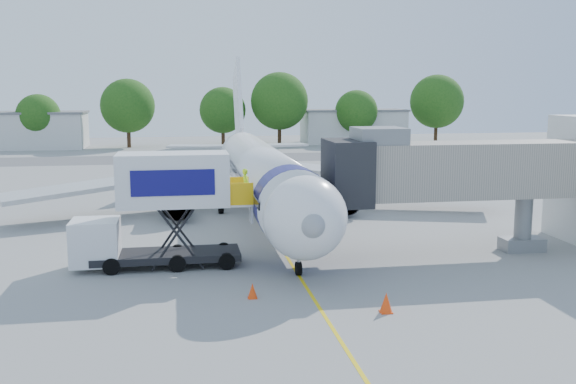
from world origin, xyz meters
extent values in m
plane|color=gray|center=(0.00, 0.00, 0.00)|extent=(160.00, 160.00, 0.00)
cube|color=yellow|center=(0.00, 0.00, 0.01)|extent=(0.15, 70.00, 0.01)
cube|color=#59595B|center=(0.00, 42.00, 0.00)|extent=(120.00, 10.00, 0.01)
cylinder|color=white|center=(0.00, 3.00, 3.00)|extent=(3.70, 28.00, 3.70)
sphere|color=white|center=(0.00, -11.00, 3.00)|extent=(3.70, 3.70, 3.70)
sphere|color=gray|center=(0.00, -12.55, 3.00)|extent=(1.10, 1.10, 1.10)
cone|color=white|center=(0.00, 20.00, 3.00)|extent=(3.70, 6.00, 3.70)
cube|color=white|center=(0.00, 21.00, 7.20)|extent=(0.35, 7.26, 8.29)
cube|color=#B1B3B6|center=(9.00, 6.50, 2.30)|extent=(16.17, 9.32, 1.42)
cube|color=#B1B3B6|center=(-9.00, 6.50, 2.30)|extent=(16.17, 9.32, 1.42)
cylinder|color=#999BA0|center=(5.50, 4.50, 1.30)|extent=(2.10, 3.60, 2.10)
cylinder|color=#999BA0|center=(-5.50, 4.50, 1.30)|extent=(2.10, 3.60, 2.10)
cube|color=black|center=(0.00, -11.30, 3.45)|extent=(2.60, 1.39, 0.81)
cylinder|color=#100D61|center=(0.00, -8.00, 3.00)|extent=(3.73, 2.00, 3.73)
cylinder|color=silver|center=(0.00, -9.50, 0.75)|extent=(0.16, 0.16, 1.50)
cylinder|color=black|center=(0.00, -9.50, 0.32)|extent=(0.25, 0.64, 0.64)
cylinder|color=black|center=(2.60, 6.00, 0.45)|extent=(0.35, 0.90, 0.90)
cylinder|color=black|center=(-2.60, 6.00, 0.45)|extent=(0.35, 0.90, 0.90)
cube|color=#A9A091|center=(9.00, -7.00, 4.40)|extent=(13.60, 2.60, 2.80)
cube|color=black|center=(2.90, -7.00, 4.40)|extent=(2.00, 3.20, 3.20)
cube|color=slate|center=(4.50, -7.00, 6.20)|extent=(2.40, 2.40, 0.80)
cylinder|color=slate|center=(12.50, -7.00, 1.50)|extent=(0.90, 0.90, 3.00)
cube|color=slate|center=(12.50, -7.00, 0.35)|extent=(2.20, 1.20, 0.70)
cylinder|color=black|center=(11.60, -7.00, 0.35)|extent=(0.30, 0.70, 0.70)
cylinder|color=black|center=(13.40, -7.00, 0.35)|extent=(0.30, 0.70, 0.70)
cube|color=black|center=(-6.00, -7.00, 0.55)|extent=(7.00, 2.30, 0.35)
cube|color=white|center=(-9.30, -7.00, 1.35)|extent=(2.20, 2.20, 2.10)
cube|color=black|center=(-9.30, -7.00, 1.80)|extent=(1.90, 2.10, 0.70)
cube|color=white|center=(-5.60, -7.00, 4.25)|extent=(5.20, 2.40, 2.50)
cube|color=#100D61|center=(-5.60, -8.22, 4.25)|extent=(3.80, 0.04, 1.20)
cube|color=silver|center=(-2.45, -7.00, 3.05)|extent=(1.10, 2.20, 0.10)
cube|color=yellow|center=(-2.45, -8.05, 3.60)|extent=(1.10, 0.06, 1.10)
cube|color=yellow|center=(-2.45, -5.95, 3.60)|extent=(1.10, 0.06, 1.10)
cylinder|color=black|center=(-3.20, -8.05, 0.40)|extent=(0.80, 0.25, 0.80)
cylinder|color=black|center=(-3.20, -5.95, 0.40)|extent=(0.80, 0.25, 0.80)
cylinder|color=black|center=(-8.50, -8.05, 0.40)|extent=(0.80, 0.25, 0.80)
cylinder|color=black|center=(-8.50, -5.95, 0.40)|extent=(0.80, 0.25, 0.80)
imported|color=#B2F319|center=(-2.15, -7.00, 3.89)|extent=(0.49, 0.65, 1.58)
cube|color=white|center=(-1.24, -17.40, 0.70)|extent=(3.94, 3.12, 1.40)
cube|color=#100D61|center=(-1.24, -17.40, 1.15)|extent=(2.54, 2.39, 0.35)
cylinder|color=black|center=(-2.81, -17.45, 0.35)|extent=(0.74, 0.52, 0.70)
cylinder|color=black|center=(-2.21, -16.17, 0.35)|extent=(0.74, 0.52, 0.70)
cylinder|color=black|center=(-0.26, -18.63, 0.35)|extent=(0.74, 0.52, 0.70)
cylinder|color=black|center=(0.33, -17.36, 0.35)|extent=(0.74, 0.52, 0.70)
cone|color=#FB400D|center=(2.41, -14.98, 0.40)|extent=(0.50, 0.50, 0.79)
cube|color=#FB400D|center=(2.41, -14.98, 0.02)|extent=(0.45, 0.45, 0.05)
cone|color=#FB400D|center=(-2.46, -12.43, 0.32)|extent=(0.40, 0.40, 0.64)
cube|color=#FB400D|center=(-2.46, -12.43, 0.02)|extent=(0.36, 0.36, 0.04)
cube|color=silver|center=(-28.00, 60.00, 2.50)|extent=(18.00, 8.00, 5.00)
cube|color=slate|center=(-28.00, 60.00, 5.15)|extent=(18.40, 8.40, 0.30)
cube|color=silver|center=(22.00, 62.00, 2.50)|extent=(16.00, 7.00, 5.00)
cube|color=slate|center=(22.00, 62.00, 5.15)|extent=(16.40, 7.40, 0.30)
cylinder|color=#382314|center=(-25.05, 58.26, 1.38)|extent=(0.56, 0.56, 2.76)
sphere|color=#1C4E14|center=(-25.05, 58.26, 4.75)|extent=(6.13, 6.13, 6.13)
cylinder|color=#382314|center=(-12.74, 59.01, 1.77)|extent=(0.56, 0.56, 3.53)
sphere|color=#1C4E14|center=(-12.74, 59.01, 6.08)|extent=(7.85, 7.85, 7.85)
cylinder|color=#382314|center=(1.09, 59.37, 1.56)|extent=(0.56, 0.56, 3.11)
sphere|color=#1C4E14|center=(1.09, 59.37, 5.36)|extent=(6.92, 6.92, 6.92)
cylinder|color=#382314|center=(9.56, 58.59, 1.95)|extent=(0.56, 0.56, 3.89)
sphere|color=#1C4E14|center=(9.56, 58.59, 6.71)|extent=(8.65, 8.65, 8.65)
cylinder|color=#382314|center=(21.62, 58.86, 1.48)|extent=(0.56, 0.56, 2.95)
sphere|color=#1C4E14|center=(21.62, 58.86, 5.09)|extent=(6.56, 6.56, 6.56)
cylinder|color=#382314|center=(35.01, 59.70, 1.90)|extent=(0.56, 0.56, 3.81)
sphere|color=#1C4E14|center=(35.01, 59.70, 6.55)|extent=(8.46, 8.46, 8.46)
camera|label=1|loc=(-5.18, -37.59, 8.47)|focal=40.00mm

